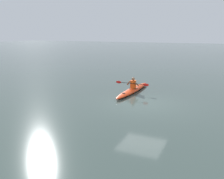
# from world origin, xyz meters

# --- Properties ---
(ground_plane) EXTENTS (160.00, 160.00, 0.00)m
(ground_plane) POSITION_xyz_m (0.00, 0.00, 0.00)
(ground_plane) COLOR #384742
(kayak) EXTENTS (0.82, 5.06, 0.26)m
(kayak) POSITION_xyz_m (1.45, -2.38, 0.13)
(kayak) COLOR red
(kayak) RESTS_ON ground
(kayaker) EXTENTS (2.32, 0.46, 0.73)m
(kayaker) POSITION_xyz_m (1.45, -2.36, 0.56)
(kayaker) COLOR #E04C14
(kayaker) RESTS_ON kayak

